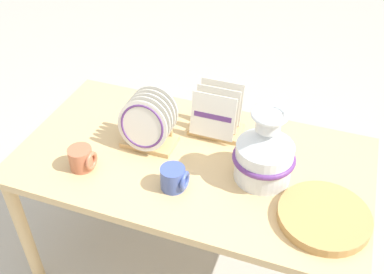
{
  "coord_description": "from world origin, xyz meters",
  "views": [
    {
      "loc": [
        0.47,
        -1.3,
        1.92
      ],
      "look_at": [
        0.0,
        0.0,
        0.81
      ],
      "focal_mm": 42.0,
      "sensor_mm": 36.0,
      "label": 1
    }
  ],
  "objects_px": {
    "dish_rack_round_plates": "(148,125)",
    "mug_cobalt_glaze": "(174,178)",
    "mug_terracotta_glaze": "(82,159)",
    "ceramic_vase": "(265,152)",
    "dish_rack_square_plates": "(217,119)",
    "wicker_charger_stack": "(324,217)"
  },
  "relations": [
    {
      "from": "mug_cobalt_glaze",
      "to": "ceramic_vase",
      "type": "bearing_deg",
      "value": 29.79
    },
    {
      "from": "ceramic_vase",
      "to": "mug_cobalt_glaze",
      "type": "bearing_deg",
      "value": -150.21
    },
    {
      "from": "dish_rack_square_plates",
      "to": "mug_cobalt_glaze",
      "type": "bearing_deg",
      "value": -96.7
    },
    {
      "from": "dish_rack_square_plates",
      "to": "wicker_charger_stack",
      "type": "height_order",
      "value": "dish_rack_square_plates"
    },
    {
      "from": "dish_rack_round_plates",
      "to": "mug_terracotta_glaze",
      "type": "bearing_deg",
      "value": -130.54
    },
    {
      "from": "dish_rack_round_plates",
      "to": "mug_cobalt_glaze",
      "type": "bearing_deg",
      "value": -45.82
    },
    {
      "from": "ceramic_vase",
      "to": "mug_cobalt_glaze",
      "type": "distance_m",
      "value": 0.35
    },
    {
      "from": "dish_rack_round_plates",
      "to": "mug_cobalt_glaze",
      "type": "height_order",
      "value": "dish_rack_round_plates"
    },
    {
      "from": "ceramic_vase",
      "to": "dish_rack_round_plates",
      "type": "xyz_separation_m",
      "value": [
        -0.49,
        0.03,
        -0.02
      ]
    },
    {
      "from": "dish_rack_round_plates",
      "to": "dish_rack_square_plates",
      "type": "xyz_separation_m",
      "value": [
        0.24,
        0.18,
        -0.03
      ]
    },
    {
      "from": "dish_rack_round_plates",
      "to": "mug_cobalt_glaze",
      "type": "xyz_separation_m",
      "value": [
        0.19,
        -0.2,
        -0.06
      ]
    },
    {
      "from": "mug_terracotta_glaze",
      "to": "dish_rack_round_plates",
      "type": "bearing_deg",
      "value": 49.46
    },
    {
      "from": "dish_rack_round_plates",
      "to": "wicker_charger_stack",
      "type": "distance_m",
      "value": 0.77
    },
    {
      "from": "dish_rack_square_plates",
      "to": "wicker_charger_stack",
      "type": "relative_size",
      "value": 0.69
    },
    {
      "from": "wicker_charger_stack",
      "to": "dish_rack_round_plates",
      "type": "bearing_deg",
      "value": 166.92
    },
    {
      "from": "dish_rack_round_plates",
      "to": "dish_rack_square_plates",
      "type": "bearing_deg",
      "value": 37.49
    },
    {
      "from": "mug_terracotta_glaze",
      "to": "mug_cobalt_glaze",
      "type": "height_order",
      "value": "same"
    },
    {
      "from": "dish_rack_round_plates",
      "to": "mug_terracotta_glaze",
      "type": "height_order",
      "value": "dish_rack_round_plates"
    },
    {
      "from": "mug_terracotta_glaze",
      "to": "dish_rack_square_plates",
      "type": "bearing_deg",
      "value": 43.35
    },
    {
      "from": "dish_rack_square_plates",
      "to": "wicker_charger_stack",
      "type": "bearing_deg",
      "value": -35.12
    },
    {
      "from": "mug_terracotta_glaze",
      "to": "mug_cobalt_glaze",
      "type": "xyz_separation_m",
      "value": [
        0.38,
        0.02,
        0.0
      ]
    },
    {
      "from": "dish_rack_round_plates",
      "to": "mug_cobalt_glaze",
      "type": "relative_size",
      "value": 2.3
    }
  ]
}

